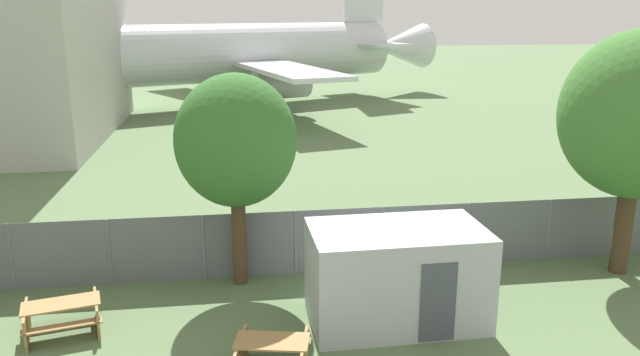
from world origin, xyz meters
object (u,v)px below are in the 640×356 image
Objects in this scene: airplane at (225,54)px; portable_cabin at (397,275)px; picnic_bench_near_cabin at (62,314)px; tree_left_of_cabin at (638,116)px; tree_behind_benches at (236,142)px; picnic_bench_open_grass at (272,353)px.

airplane reaches higher than portable_cabin.
tree_left_of_cabin is at bearing 5.47° from picnic_bench_near_cabin.
airplane is at bearing 90.81° from tree_behind_benches.
airplane reaches higher than tree_left_of_cabin.
tree_left_of_cabin is 1.19× the size of tree_behind_benches.
airplane is 33.03m from tree_behind_benches.
airplane is at bearing 95.62° from portable_cabin.
airplane is 20.89× the size of picnic_bench_open_grass.
tree_left_of_cabin is (15.01, 1.44, 4.08)m from picnic_bench_near_cabin.
tree_left_of_cabin is 10.88m from tree_behind_benches.
tree_left_of_cabin reaches higher than portable_cabin.
portable_cabin is at bearing 31.07° from picnic_bench_open_grass.
picnic_bench_near_cabin is 15.62m from tree_left_of_cabin.
airplane reaches higher than picnic_bench_near_cabin.
picnic_bench_near_cabin is 5.89m from tree_behind_benches.
picnic_bench_near_cabin is (-3.71, -35.23, -3.55)m from airplane.
tree_left_of_cabin is (11.30, -33.79, 0.53)m from airplane.
picnic_bench_open_grass is at bearing -82.89° from tree_behind_benches.
tree_behind_benches is at bearing 27.86° from picnic_bench_near_cabin.
portable_cabin reaches higher than picnic_bench_open_grass.
picnic_bench_open_grass is at bearing -26.62° from picnic_bench_near_cabin.
airplane is 37.79m from picnic_bench_open_grass.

